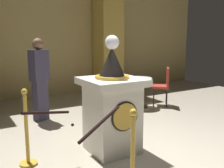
% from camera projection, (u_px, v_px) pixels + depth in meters
% --- Properties ---
extents(ground_plane, '(11.43, 11.43, 0.00)m').
position_uv_depth(ground_plane, '(145.00, 158.00, 3.82)').
color(ground_plane, '#B2A893').
extents(back_wall, '(11.43, 0.16, 4.08)m').
position_uv_depth(back_wall, '(41.00, 25.00, 7.57)').
color(back_wall, tan).
rests_on(back_wall, ground_plane).
extents(pedestal_clock, '(0.84, 0.84, 1.74)m').
position_uv_depth(pedestal_clock, '(112.00, 107.00, 3.94)').
color(pedestal_clock, silver).
rests_on(pedestal_clock, ground_plane).
extents(stanchion_near, '(0.24, 0.24, 1.06)m').
position_uv_depth(stanchion_near, '(27.00, 139.00, 3.56)').
color(stanchion_near, gold).
rests_on(stanchion_near, ground_plane).
extents(velvet_rope, '(1.09, 1.10, 0.22)m').
position_uv_depth(velvet_rope, '(72.00, 118.00, 3.09)').
color(velvet_rope, black).
extents(column_right, '(0.86, 0.86, 3.92)m').
position_uv_depth(column_right, '(108.00, 29.00, 8.12)').
color(column_right, black).
rests_on(column_right, ground_plane).
extents(bystander_guest, '(0.42, 0.35, 1.69)m').
position_uv_depth(bystander_guest, '(39.00, 77.00, 5.40)').
color(bystander_guest, '#383347').
rests_on(bystander_guest, ground_plane).
extents(cafe_table, '(0.63, 0.63, 0.73)m').
position_uv_depth(cafe_table, '(139.00, 88.00, 6.52)').
color(cafe_table, '#332D28').
rests_on(cafe_table, ground_plane).
extents(cafe_chair_red, '(0.56, 0.56, 0.96)m').
position_uv_depth(cafe_chair_red, '(164.00, 83.00, 6.64)').
color(cafe_chair_red, black).
rests_on(cafe_chair_red, ground_plane).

